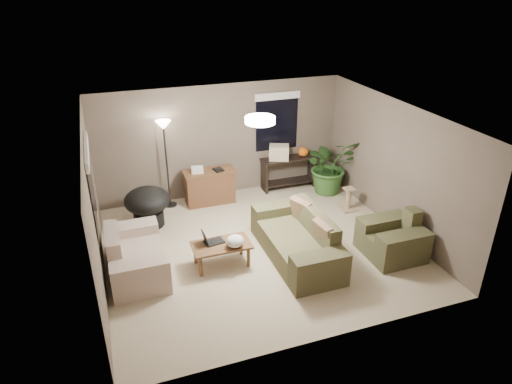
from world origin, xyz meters
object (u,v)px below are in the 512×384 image
object	(u,v)px
loveseat	(135,258)
armchair	(393,240)
papasan_chair	(147,204)
console_table	(289,170)
coffee_table	(221,247)
cat_scratching_post	(348,200)
desk	(210,187)
floor_lamp	(164,136)
main_sofa	(298,242)
houseplant	(329,171)

from	to	relation	value
loveseat	armchair	distance (m)	4.51
papasan_chair	console_table	bearing A→B (deg)	11.99
loveseat	coffee_table	distance (m)	1.46
loveseat	cat_scratching_post	bearing A→B (deg)	10.26
desk	coffee_table	bearing A→B (deg)	-99.33
loveseat	armchair	xyz separation A→B (m)	(4.41, -0.95, 0.00)
loveseat	floor_lamp	xyz separation A→B (m)	(0.97, 2.28, 1.30)
main_sofa	armchair	world-z (taller)	same
armchair	houseplant	world-z (taller)	houseplant
main_sofa	houseplant	size ratio (longest dim) A/B	1.70
coffee_table	papasan_chair	xyz separation A→B (m)	(-1.01, 1.83, 0.11)
papasan_chair	cat_scratching_post	distance (m)	4.18
floor_lamp	houseplant	bearing A→B (deg)	-8.10
desk	armchair	bearing A→B (deg)	-50.13
armchair	console_table	world-z (taller)	armchair
loveseat	houseplant	xyz separation A→B (m)	(4.55, 1.77, 0.21)
loveseat	papasan_chair	distance (m)	1.63
main_sofa	armchair	bearing A→B (deg)	-17.30
papasan_chair	houseplant	size ratio (longest dim) A/B	0.82
main_sofa	houseplant	distance (m)	2.84
houseplant	cat_scratching_post	distance (m)	0.99
cat_scratching_post	loveseat	bearing A→B (deg)	-169.74
cat_scratching_post	main_sofa	bearing A→B (deg)	-143.84
cat_scratching_post	desk	bearing A→B (deg)	153.96
coffee_table	console_table	xyz separation A→B (m)	(2.32, 2.54, 0.08)
main_sofa	loveseat	distance (m)	2.83
floor_lamp	cat_scratching_post	bearing A→B (deg)	-22.32
floor_lamp	houseplant	size ratio (longest dim) A/B	1.48
armchair	console_table	size ratio (longest dim) A/B	0.77
loveseat	papasan_chair	size ratio (longest dim) A/B	1.51
loveseat	console_table	xyz separation A→B (m)	(3.76, 2.27, 0.14)
cat_scratching_post	coffee_table	bearing A→B (deg)	-160.71
desk	cat_scratching_post	bearing A→B (deg)	-26.04
armchair	coffee_table	xyz separation A→B (m)	(-2.97, 0.69, 0.06)
loveseat	armchair	size ratio (longest dim) A/B	1.60
armchair	console_table	distance (m)	3.29
desk	cat_scratching_post	size ratio (longest dim) A/B	2.20
console_table	papasan_chair	world-z (taller)	papasan_chair
houseplant	desk	bearing A→B (deg)	172.31
loveseat	cat_scratching_post	xyz separation A→B (m)	(4.53, 0.82, -0.08)
main_sofa	coffee_table	size ratio (longest dim) A/B	2.20
main_sofa	coffee_table	xyz separation A→B (m)	(-1.36, 0.18, 0.06)
floor_lamp	houseplant	xyz separation A→B (m)	(3.58, -0.51, -1.09)
console_table	houseplant	bearing A→B (deg)	-32.27
console_table	cat_scratching_post	xyz separation A→B (m)	(0.77, -1.45, -0.22)
houseplant	coffee_table	bearing A→B (deg)	-146.90
armchair	papasan_chair	distance (m)	4.71
desk	floor_lamp	xyz separation A→B (m)	(-0.86, 0.14, 1.22)
coffee_table	houseplant	world-z (taller)	houseplant
main_sofa	floor_lamp	xyz separation A→B (m)	(-1.82, 2.73, 1.30)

